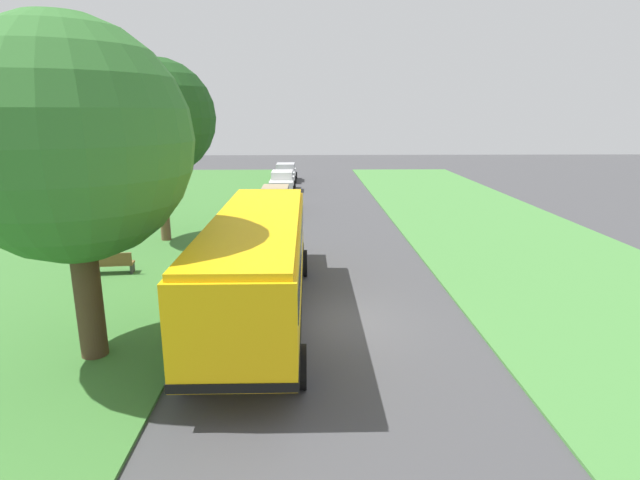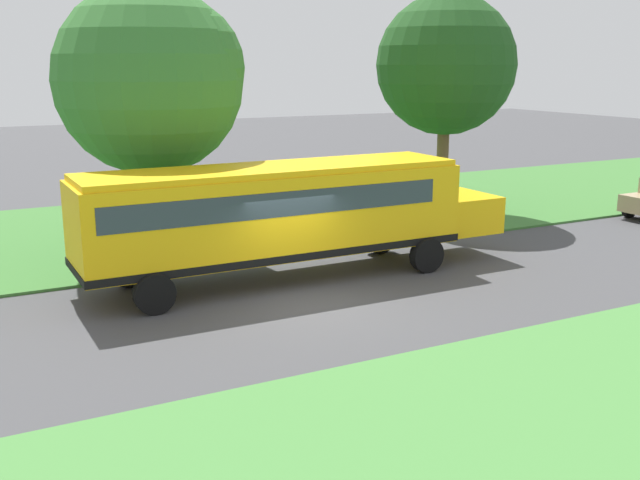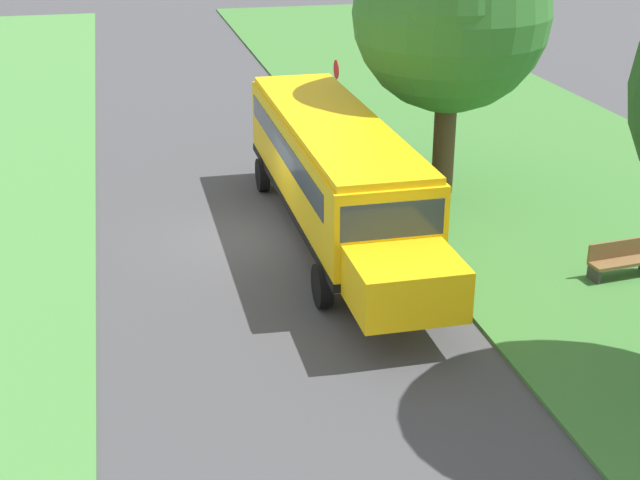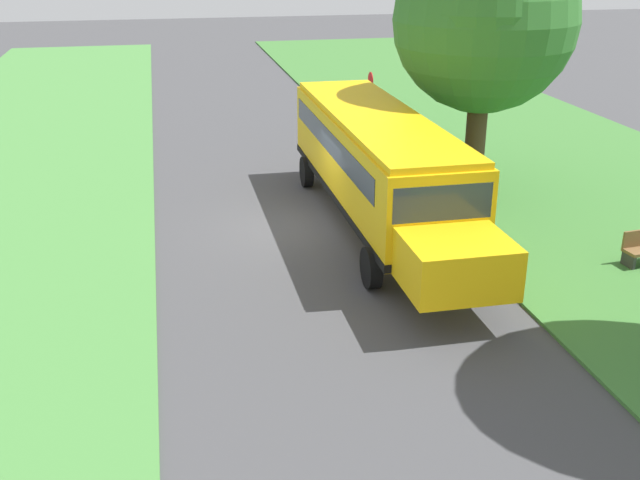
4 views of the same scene
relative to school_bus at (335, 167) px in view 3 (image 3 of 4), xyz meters
name	(u,v)px [view 3 (image 3 of 4)]	position (x,y,z in m)	size (l,w,h in m)	color
ground_plane	(250,238)	(2.21, -0.37, -1.92)	(120.00, 120.00, 0.00)	#424244
grass_verge	(592,206)	(-7.79, -0.37, -1.88)	(12.00, 80.00, 0.08)	#3D7533
school_bus	(335,167)	(0.00, 0.00, 0.00)	(2.84, 12.42, 3.16)	yellow
oak_tree_beside_bus	(451,11)	(-3.83, -2.24, 3.50)	(5.54, 5.54, 8.12)	#4C3826
stop_sign	(336,88)	(-2.39, -9.36, -0.19)	(0.08, 0.68, 2.74)	gray
park_bench	(620,260)	(-5.98, 4.11, -1.45)	(1.64, 0.66, 0.92)	brown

